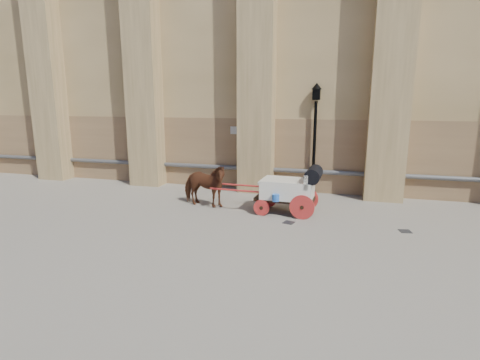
% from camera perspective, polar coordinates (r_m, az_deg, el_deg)
% --- Properties ---
extents(ground, '(90.00, 90.00, 0.00)m').
position_cam_1_polar(ground, '(12.17, 3.17, -5.89)').
color(ground, slate).
rests_on(ground, ground).
extents(horse, '(1.96, 1.13, 1.56)m').
position_cam_1_polar(horse, '(13.39, -5.50, -0.79)').
color(horse, brown).
rests_on(horse, ground).
extents(carriage, '(3.75, 1.34, 1.63)m').
position_cam_1_polar(carriage, '(12.60, 7.82, -1.21)').
color(carriage, black).
rests_on(carriage, ground).
extents(street_lamp, '(0.41, 0.41, 4.40)m').
position_cam_1_polar(street_lamp, '(15.22, 11.31, 6.59)').
color(street_lamp, black).
rests_on(street_lamp, ground).
extents(drain_grate_near, '(0.39, 0.39, 0.01)m').
position_cam_1_polar(drain_grate_near, '(11.85, 7.44, -6.44)').
color(drain_grate_near, black).
rests_on(drain_grate_near, ground).
extents(drain_grate_far, '(0.38, 0.38, 0.01)m').
position_cam_1_polar(drain_grate_far, '(12.01, 23.87, -7.15)').
color(drain_grate_far, black).
rests_on(drain_grate_far, ground).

